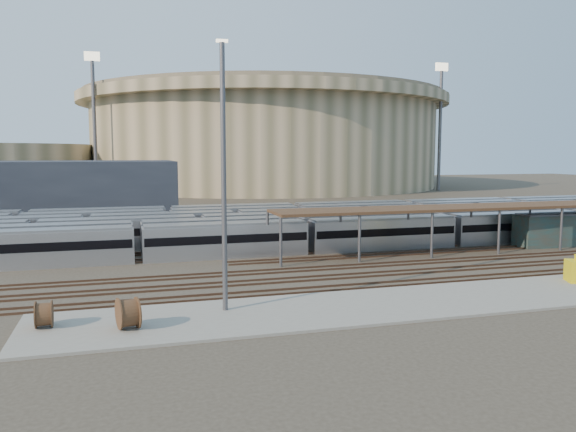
# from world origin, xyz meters

# --- Properties ---
(ground) EXTENTS (420.00, 420.00, 0.00)m
(ground) POSITION_xyz_m (0.00, 0.00, 0.00)
(ground) COLOR #383026
(ground) RESTS_ON ground
(apron) EXTENTS (50.00, 9.00, 0.20)m
(apron) POSITION_xyz_m (-5.00, -15.00, 0.10)
(apron) COLOR gray
(apron) RESTS_ON ground
(subway_trains) EXTENTS (125.33, 23.90, 3.60)m
(subway_trains) POSITION_xyz_m (-1.14, 18.50, 1.80)
(subway_trains) COLOR #B7B8BD
(subway_trains) RESTS_ON ground
(inspection_shed) EXTENTS (60.30, 6.00, 5.30)m
(inspection_shed) POSITION_xyz_m (22.00, 4.00, 4.98)
(inspection_shed) COLOR #515055
(inspection_shed) RESTS_ON ground
(empty_tracks) EXTENTS (170.00, 9.62, 0.18)m
(empty_tracks) POSITION_xyz_m (0.00, -5.00, 0.09)
(empty_tracks) COLOR #4C3323
(empty_tracks) RESTS_ON ground
(stadium) EXTENTS (124.00, 124.00, 32.50)m
(stadium) POSITION_xyz_m (25.00, 140.00, 16.47)
(stadium) COLOR tan
(stadium) RESTS_ON ground
(service_building) EXTENTS (42.00, 20.00, 10.00)m
(service_building) POSITION_xyz_m (-35.00, 55.00, 5.00)
(service_building) COLOR #1E232D
(service_building) RESTS_ON ground
(floodlight_0) EXTENTS (4.00, 1.00, 38.40)m
(floodlight_0) POSITION_xyz_m (-30.00, 110.00, 20.65)
(floodlight_0) COLOR #515055
(floodlight_0) RESTS_ON ground
(floodlight_2) EXTENTS (4.00, 1.00, 38.40)m
(floodlight_2) POSITION_xyz_m (70.00, 100.00, 20.65)
(floodlight_2) COLOR #515055
(floodlight_2) RESTS_ON ground
(floodlight_3) EXTENTS (4.00, 1.00, 38.40)m
(floodlight_3) POSITION_xyz_m (-10.00, 160.00, 20.65)
(floodlight_3) COLOR #515055
(floodlight_3) RESTS_ON ground
(cable_reel_west) EXTENTS (1.03, 1.78, 1.75)m
(cable_reel_west) POSITION_xyz_m (-28.19, -14.16, 1.07)
(cable_reel_west) COLOR #543521
(cable_reel_west) RESTS_ON apron
(cable_reel_east) EXTENTS (1.56, 2.24, 2.04)m
(cable_reel_east) POSITION_xyz_m (-22.98, -15.96, 1.22)
(cable_reel_east) COLOR #543521
(cable_reel_east) RESTS_ON apron
(yard_light_pole) EXTENTS (0.81, 0.36, 18.90)m
(yard_light_pole) POSITION_xyz_m (-16.26, -13.39, 9.74)
(yard_light_pole) COLOR #515055
(yard_light_pole) RESTS_ON apron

